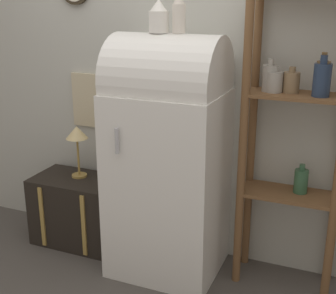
% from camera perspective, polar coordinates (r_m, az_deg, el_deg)
% --- Properties ---
extents(ground_plane, '(12.00, 12.00, 0.00)m').
position_cam_1_polar(ground_plane, '(3.13, -1.86, -16.50)').
color(ground_plane, '#4C4742').
extents(wall_back, '(7.00, 0.09, 2.70)m').
position_cam_1_polar(wall_back, '(3.14, 2.22, 10.27)').
color(wall_back, '#B7B7AD').
rests_on(wall_back, ground_plane).
extents(refrigerator, '(0.69, 0.63, 1.56)m').
position_cam_1_polar(refrigerator, '(2.97, -0.00, -0.88)').
color(refrigerator, white).
rests_on(refrigerator, ground_plane).
extents(suitcase_trunk, '(0.63, 0.40, 0.51)m').
position_cam_1_polar(suitcase_trunk, '(3.57, -10.90, -7.53)').
color(suitcase_trunk, black).
rests_on(suitcase_trunk, ground_plane).
extents(shelf_unit, '(0.60, 0.29, 1.85)m').
position_cam_1_polar(shelf_unit, '(2.83, 15.25, 3.00)').
color(shelf_unit, brown).
rests_on(shelf_unit, ground_plane).
extents(vase_left, '(0.12, 0.12, 0.19)m').
position_cam_1_polar(vase_left, '(2.83, -1.14, 15.54)').
color(vase_left, white).
rests_on(vase_left, refrigerator).
extents(vase_center, '(0.08, 0.08, 0.25)m').
position_cam_1_polar(vase_center, '(2.79, 1.35, 16.09)').
color(vase_center, silver).
rests_on(vase_center, refrigerator).
extents(desk_lamp, '(0.16, 0.16, 0.38)m').
position_cam_1_polar(desk_lamp, '(3.39, -11.04, 1.27)').
color(desk_lamp, '#AD8942').
rests_on(desk_lamp, suitcase_trunk).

